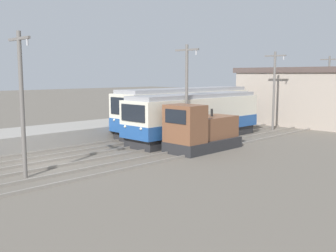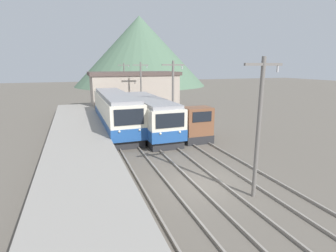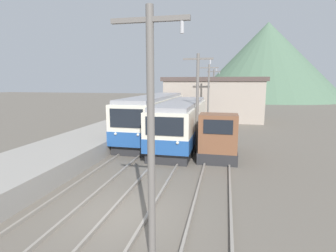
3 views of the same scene
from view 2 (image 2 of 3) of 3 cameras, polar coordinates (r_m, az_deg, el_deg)
name	(u,v)px [view 2 (image 2 of 3)]	position (r m, az deg, el deg)	size (l,w,h in m)	color
ground_plane	(204,184)	(14.88, 7.75, -12.42)	(200.00, 200.00, 0.00)	#665E54
platform_left	(84,194)	(13.22, -17.79, -13.90)	(4.50, 54.00, 1.03)	gray
track_left	(159,190)	(13.94, -2.06, -13.83)	(1.54, 60.00, 0.14)	gray
track_center	(207,182)	(14.94, 8.45, -12.04)	(1.54, 60.00, 0.14)	gray
track_right	(252,175)	(16.47, 17.84, -10.09)	(1.54, 60.00, 0.14)	gray
commuter_train_left	(115,113)	(26.53, -11.38, 2.71)	(2.84, 13.89, 3.72)	#28282B
commuter_train_center	(148,117)	(25.12, -4.33, 2.07)	(2.84, 12.28, 3.42)	#28282B
shunting_locomotive	(190,125)	(23.43, 4.78, 0.27)	(2.40, 5.23, 3.00)	#28282B
catenary_mast_near	(259,124)	(12.96, 19.19, 0.43)	(2.00, 0.20, 6.76)	slate
catenary_mast_mid	(173,97)	(22.73, 1.11, 6.30)	(2.00, 0.20, 6.76)	slate
catenary_mast_far	(141,87)	(33.46, -5.87, 8.40)	(2.00, 0.20, 6.76)	slate
catenary_mast_distant	(124,82)	(44.47, -9.46, 9.43)	(2.00, 0.20, 6.76)	slate
station_building	(134,91)	(38.93, -7.41, 7.63)	(12.60, 6.30, 5.49)	#AD9E8E
mountain_backdrop	(144,54)	(87.10, -5.27, 15.41)	(41.36, 41.36, 21.41)	#47664C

